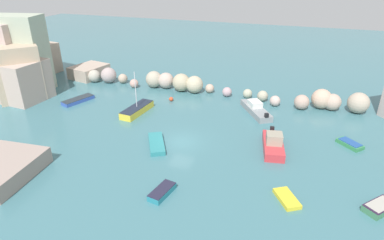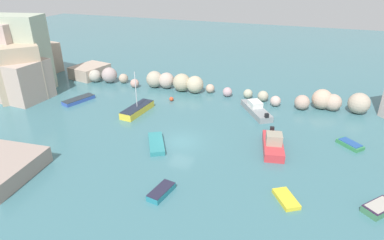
% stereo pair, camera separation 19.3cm
% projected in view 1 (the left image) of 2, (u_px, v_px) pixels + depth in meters
% --- Properties ---
extents(cove_water, '(160.00, 160.00, 0.00)m').
position_uv_depth(cove_water, '(181.00, 142.00, 35.43)').
color(cove_water, '#40727C').
rests_on(cove_water, ground).
extents(cliff_headland_left, '(17.03, 18.28, 10.99)m').
position_uv_depth(cliff_headland_left, '(17.00, 61.00, 49.50)').
color(cliff_headland_left, '#AAA49D').
rests_on(cliff_headland_left, ground).
extents(rock_breakwater, '(41.25, 3.84, 2.68)m').
position_uv_depth(rock_breakwater, '(216.00, 88.00, 47.49)').
color(rock_breakwater, '#B1A99A').
rests_on(rock_breakwater, ground).
extents(channel_buoy, '(0.59, 0.59, 0.59)m').
position_uv_depth(channel_buoy, '(171.00, 99.00, 45.85)').
color(channel_buoy, '#E04C28').
rests_on(channel_buoy, cove_water).
extents(moored_boat_0, '(2.22, 5.60, 5.47)m').
position_uv_depth(moored_boat_0, '(137.00, 110.00, 42.11)').
color(moored_boat_0, yellow).
rests_on(moored_boat_0, cove_water).
extents(moored_boat_1, '(4.90, 6.23, 1.48)m').
position_uv_depth(moored_boat_1, '(256.00, 109.00, 42.10)').
color(moored_boat_1, gray).
rests_on(moored_boat_1, cove_water).
extents(moored_boat_2, '(2.81, 4.70, 0.53)m').
position_uv_depth(moored_boat_2, '(78.00, 100.00, 45.63)').
color(moored_boat_2, '#3455B1').
rests_on(moored_boat_2, cove_water).
extents(moored_boat_3, '(1.61, 2.87, 0.55)m').
position_uv_depth(moored_boat_3, '(162.00, 192.00, 27.21)').
color(moored_boat_3, teal).
rests_on(moored_boat_3, cove_water).
extents(moored_boat_4, '(3.43, 4.56, 0.48)m').
position_uv_depth(moored_boat_4, '(156.00, 144.00, 34.59)').
color(moored_boat_4, teal).
rests_on(moored_boat_4, cove_water).
extents(moored_boat_5, '(2.81, 2.91, 0.60)m').
position_uv_depth(moored_boat_5, '(380.00, 207.00, 25.46)').
color(moored_boat_5, '#3F7A53').
rests_on(moored_boat_5, cove_water).
extents(moored_boat_6, '(2.86, 5.55, 1.95)m').
position_uv_depth(moored_boat_6, '(273.00, 144.00, 33.69)').
color(moored_boat_6, '#CA353C').
rests_on(moored_boat_6, cove_water).
extents(moored_boat_7, '(2.46, 2.87, 0.36)m').
position_uv_depth(moored_boat_7, '(287.00, 199.00, 26.57)').
color(moored_boat_7, yellow).
rests_on(moored_boat_7, cove_water).
extents(moored_boat_8, '(2.78, 2.73, 0.48)m').
position_uv_depth(moored_boat_8, '(350.00, 144.00, 34.57)').
color(moored_boat_8, '#35864E').
rests_on(moored_boat_8, cove_water).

